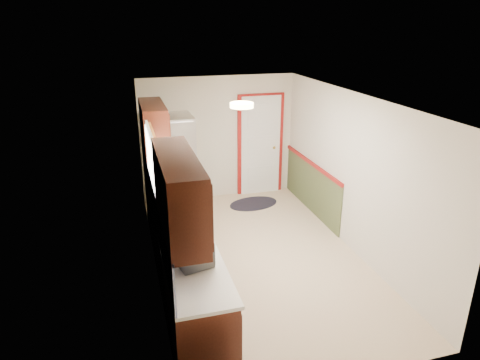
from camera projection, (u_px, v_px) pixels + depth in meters
room_shell at (258, 183)px, 6.07m from camera, size 3.20×5.20×2.52m
kitchen_run at (175, 227)px, 5.63m from camera, size 0.63×4.00×2.20m
back_wall_trim at (271, 154)px, 8.42m from camera, size 1.12×2.30×2.08m
ceiling_fixture at (242, 105)px, 5.41m from camera, size 0.30×0.30×0.06m
microwave at (191, 246)px, 4.55m from camera, size 0.40×0.58×0.35m
refrigerator at (172, 168)px, 7.49m from camera, size 0.80×0.79×1.86m
rug at (253, 204)px, 8.34m from camera, size 1.07×0.79×0.01m
cooktop at (166, 182)px, 6.82m from camera, size 0.50×0.60×0.02m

